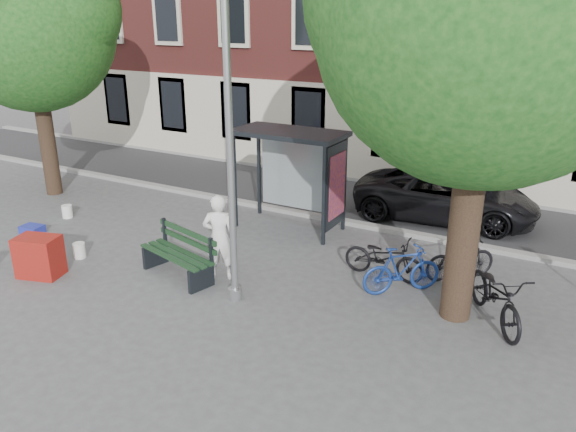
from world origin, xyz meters
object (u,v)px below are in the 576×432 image
(painter, at_px, (219,237))
(red_stand, at_px, (39,256))
(bike_a, at_px, (384,257))
(bike_d, at_px, (461,258))
(lamppost, at_px, (231,165))
(bus_shelter, at_px, (305,159))
(bike_b, at_px, (402,270))
(car_dark, at_px, (446,196))
(bike_c, at_px, (496,295))
(bench, at_px, (179,256))

(painter, xyz_separation_m, red_stand, (-3.47, -1.84, -0.49))
(bike_a, relative_size, bike_d, 1.09)
(bike_a, distance_m, red_stand, 7.45)
(lamppost, xyz_separation_m, red_stand, (-4.30, -1.18, -2.33))
(bus_shelter, distance_m, bike_b, 4.29)
(bus_shelter, bearing_deg, car_dark, 40.64)
(bus_shelter, height_order, painter, bus_shelter)
(bike_b, bearing_deg, bike_c, -142.58)
(bike_c, bearing_deg, painter, 156.08)
(bike_c, bearing_deg, bus_shelter, 121.00)
(car_dark, bearing_deg, painter, 145.70)
(bike_b, xyz_separation_m, bike_c, (1.88, -0.30, 0.05))
(red_stand, bearing_deg, car_dark, 49.56)
(bus_shelter, relative_size, bike_b, 1.69)
(bench, xyz_separation_m, bike_a, (3.88, 2.11, 0.00))
(bike_c, xyz_separation_m, car_dark, (-2.25, 5.10, 0.13))
(painter, height_order, car_dark, painter)
(bike_b, relative_size, red_stand, 1.88)
(painter, xyz_separation_m, bike_d, (4.52, 2.45, -0.45))
(bus_shelter, bearing_deg, lamppost, -81.57)
(bike_a, bearing_deg, bike_c, -107.21)
(bus_shelter, xyz_separation_m, bench, (-1.04, -3.82, -1.45))
(lamppost, height_order, bike_a, lamppost)
(lamppost, xyz_separation_m, bus_shelter, (-0.61, 4.11, -0.87))
(car_dark, bearing_deg, bike_b, 178.45)
(bus_shelter, relative_size, bench, 1.38)
(red_stand, bearing_deg, bike_d, 28.25)
(bike_c, relative_size, bike_d, 1.30)
(lamppost, distance_m, bus_shelter, 4.24)
(car_dark, bearing_deg, bike_a, 171.42)
(bike_d, height_order, red_stand, bike_d)
(car_dark, bearing_deg, bench, 141.59)
(bench, distance_m, bike_d, 6.04)
(red_stand, bearing_deg, bike_c, 17.25)
(bus_shelter, height_order, bike_a, bus_shelter)
(lamppost, distance_m, bike_c, 5.42)
(lamppost, distance_m, car_dark, 7.43)
(lamppost, relative_size, car_dark, 1.25)
(painter, height_order, bike_a, painter)
(bike_c, distance_m, red_stand, 9.40)
(bike_a, relative_size, red_stand, 1.97)
(bike_d, xyz_separation_m, red_stand, (-8.00, -4.30, -0.04))
(bike_b, bearing_deg, red_stand, 69.94)
(car_dark, bearing_deg, lamppost, 154.11)
(bike_c, bearing_deg, bench, 158.09)
(bus_shelter, bearing_deg, painter, -93.68)
(painter, height_order, bench, painter)
(painter, bearing_deg, bike_a, -179.51)
(bus_shelter, xyz_separation_m, red_stand, (-3.70, -5.29, -1.47))
(bus_shelter, relative_size, bike_a, 1.61)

